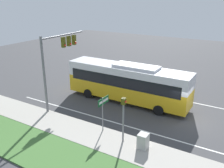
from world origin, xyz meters
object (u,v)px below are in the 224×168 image
bus (127,81)px  signal_gantry (58,54)px  pedestrian_signal (123,113)px  street_sign (103,107)px  utility_cabinet (143,141)px

bus → signal_gantry: 6.72m
signal_gantry → pedestrian_signal: signal_gantry is taller
street_sign → signal_gantry: bearing=71.7°
bus → pedestrian_signal: 7.13m
bus → signal_gantry: bearing=129.2°
signal_gantry → pedestrian_signal: (-2.55, -7.83, -2.54)m
signal_gantry → pedestrian_signal: bearing=-108.0°
utility_cabinet → pedestrian_signal: bearing=88.8°
bus → utility_cabinet: (-6.45, -4.59, -1.40)m
bus → pedestrian_signal: bus is taller
bus → street_sign: size_ratio=4.29×
signal_gantry → street_sign: bearing=-108.3°
utility_cabinet → bus: bearing=35.5°
street_sign → utility_cabinet: street_sign is taller
bus → street_sign: bus is taller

